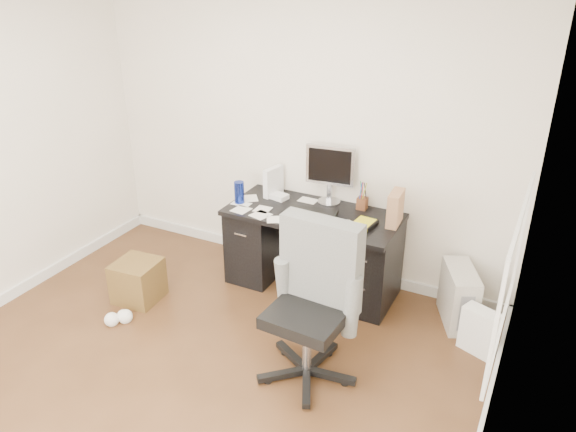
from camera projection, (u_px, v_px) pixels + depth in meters
name	position (u px, v px, depth m)	size (l,w,h in m)	color
ground	(175.00, 389.00, 3.95)	(4.00, 4.00, 0.00)	#422815
room_shell	(158.00, 167.00, 3.25)	(4.02, 4.02, 2.71)	silver
desk	(312.00, 248.00, 4.99)	(1.50, 0.70, 0.75)	black
loose_papers	(290.00, 210.00, 4.88)	(1.10, 0.60, 0.00)	white
lcd_monitor	(330.00, 175.00, 4.90)	(0.43, 0.25, 0.54)	#AEAEB2
keyboard	(312.00, 212.00, 4.82)	(0.43, 0.15, 0.02)	black
computer_mouse	(348.00, 223.00, 4.59)	(0.06, 0.06, 0.06)	#AEAEB2
travel_mug	(239.00, 192.00, 4.98)	(0.09, 0.09, 0.20)	navy
white_binder	(273.00, 182.00, 5.12)	(0.11, 0.23, 0.27)	white
magazine_file	(395.00, 208.00, 4.57)	(0.12, 0.24, 0.28)	#AD7A54
pen_cup	(363.00, 195.00, 4.85)	(0.11, 0.11, 0.25)	#582D19
yellow_book	(364.00, 224.00, 4.59)	(0.16, 0.21, 0.04)	yellow
paper_remote	(289.00, 220.00, 4.69)	(0.22, 0.17, 0.02)	white
office_chair	(308.00, 307.00, 3.83)	(0.67, 0.67, 1.18)	#565956
pc_tower	(459.00, 296.00, 4.58)	(0.22, 0.48, 0.48)	#A9A498
shopping_bag	(479.00, 331.00, 4.25)	(0.27, 0.19, 0.37)	white
wicker_basket	(138.00, 281.00, 4.90)	(0.36, 0.36, 0.36)	#513918
desk_printer	(267.00, 256.00, 5.47)	(0.35, 0.29, 0.20)	slate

